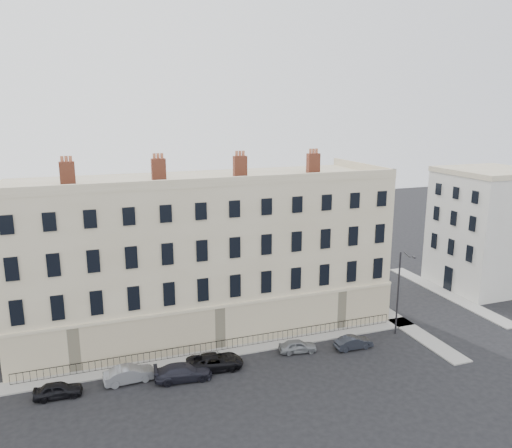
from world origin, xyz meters
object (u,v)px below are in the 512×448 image
object	(u,v)px
car_e	(298,346)
car_f	(353,342)
streetlamp	(399,289)
car_d	(215,361)
car_a	(58,390)
car_b	(129,374)
car_c	(183,372)

from	to	relation	value
car_e	car_f	distance (m)	5.23
car_e	streetlamp	distance (m)	11.38
car_d	streetlamp	world-z (taller)	streetlamp
car_f	car_d	bearing A→B (deg)	87.81
car_a	car_b	xyz separation A→B (m)	(5.37, 0.41, 0.06)
car_d	car_b	bearing A→B (deg)	92.07
car_a	car_d	world-z (taller)	car_d
car_c	car_e	world-z (taller)	car_c
car_a	car_d	distance (m)	12.40
car_b	streetlamp	xyz separation A→B (m)	(25.50, 0.11, 3.95)
car_a	car_d	bearing A→B (deg)	-86.99
car_b	car_f	bearing A→B (deg)	-96.73
car_d	car_e	xyz separation A→B (m)	(7.83, 0.35, -0.09)
car_c	car_e	distance (m)	10.78
car_c	car_f	size ratio (longest dim) A/B	1.31
car_b	car_d	world-z (taller)	car_b
car_d	streetlamp	distance (m)	18.89
car_a	car_c	world-z (taller)	car_c
car_b	car_e	distance (m)	14.86
car_e	streetlamp	size ratio (longest dim) A/B	0.41
car_c	car_d	distance (m)	2.99
car_d	car_f	bearing A→B (deg)	-88.35
car_c	streetlamp	world-z (taller)	streetlamp
car_d	car_a	bearing A→B (deg)	95.20
car_c	car_a	bearing A→B (deg)	90.82
car_c	car_d	xyz separation A→B (m)	(2.89, 0.80, -0.01)
streetlamp	car_f	bearing A→B (deg)	-149.41
car_a	streetlamp	distance (m)	31.14
car_b	car_e	size ratio (longest dim) A/B	1.19
car_a	car_b	size ratio (longest dim) A/B	0.88
car_e	car_f	size ratio (longest dim) A/B	0.96
car_e	streetlamp	xyz separation A→B (m)	(10.64, 0.11, 4.03)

